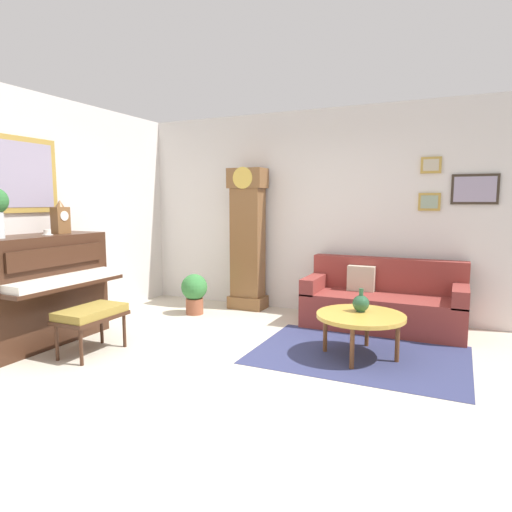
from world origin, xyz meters
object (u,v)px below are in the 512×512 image
at_px(couch, 383,302).
at_px(teacup, 47,233).
at_px(green_jug, 361,303).
at_px(coffee_table, 361,317).
at_px(piano_bench, 91,315).
at_px(mantel_clock, 61,218).
at_px(piano, 40,289).
at_px(grandfather_clock, 248,243).
at_px(potted_plant, 194,291).

bearing_deg(couch, teacup, -146.73).
distance_m(teacup, green_jug, 3.43).
relative_size(couch, coffee_table, 2.16).
xyz_separation_m(piano_bench, mantel_clock, (-0.77, 0.36, 0.96)).
relative_size(coffee_table, mantel_clock, 2.32).
relative_size(coffee_table, green_jug, 3.67).
xyz_separation_m(piano, green_jug, (3.27, 1.11, -0.08)).
xyz_separation_m(grandfather_clock, couch, (1.96, -0.19, -0.65)).
xyz_separation_m(green_jug, potted_plant, (-2.42, 0.66, -0.21)).
bearing_deg(green_jug, potted_plant, 164.80).
bearing_deg(piano_bench, coffee_table, 22.69).
xyz_separation_m(piano, grandfather_clock, (1.37, 2.39, 0.36)).
xyz_separation_m(piano, mantel_clock, (0.00, 0.32, 0.76)).
relative_size(piano, potted_plant, 2.57).
relative_size(grandfather_clock, mantel_clock, 5.34).
bearing_deg(potted_plant, piano_bench, -92.52).
bearing_deg(piano_bench, teacup, 171.02).
bearing_deg(teacup, green_jug, 18.14).
distance_m(piano, teacup, 0.62).
bearing_deg(coffee_table, piano_bench, -157.31).
bearing_deg(mantel_clock, coffee_table, 11.87).
xyz_separation_m(coffee_table, green_jug, (-0.02, 0.10, 0.12)).
bearing_deg(coffee_table, green_jug, 102.30).
height_order(piano, couch, piano).
xyz_separation_m(piano_bench, grandfather_clock, (0.60, 2.43, 0.56)).
bearing_deg(couch, coffee_table, -91.77).
bearing_deg(green_jug, piano, -161.17).
relative_size(mantel_clock, teacup, 3.28).
bearing_deg(potted_plant, grandfather_clock, 49.89).
distance_m(piano_bench, grandfather_clock, 2.57).
relative_size(piano, teacup, 12.41).
bearing_deg(couch, potted_plant, -170.17).
relative_size(couch, potted_plant, 3.39).
distance_m(piano, coffee_table, 3.45).
relative_size(mantel_clock, potted_plant, 0.68).
xyz_separation_m(grandfather_clock, potted_plant, (-0.52, -0.62, -0.64)).
distance_m(couch, mantel_clock, 3.96).
height_order(grandfather_clock, green_jug, grandfather_clock).
xyz_separation_m(couch, teacup, (-3.25, -2.13, 0.90)).
distance_m(piano, potted_plant, 1.98).
bearing_deg(grandfather_clock, couch, -5.55).
xyz_separation_m(piano_bench, green_jug, (2.50, 1.15, 0.12)).
distance_m(coffee_table, green_jug, 0.16).
relative_size(piano_bench, mantel_clock, 1.84).
bearing_deg(coffee_table, piano, -162.87).
relative_size(piano, coffee_table, 1.64).
distance_m(teacup, potted_plant, 2.07).
distance_m(coffee_table, mantel_clock, 3.49).
distance_m(piano, mantel_clock, 0.83).
relative_size(teacup, green_jug, 0.48).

